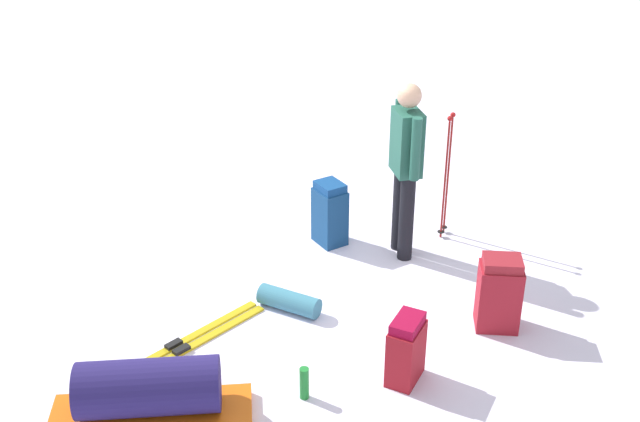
{
  "coord_description": "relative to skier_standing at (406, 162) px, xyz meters",
  "views": [
    {
      "loc": [
        4.67,
        3.97,
        3.86
      ],
      "look_at": [
        0.0,
        0.0,
        0.7
      ],
      "focal_mm": 44.33,
      "sensor_mm": 36.0,
      "label": 1
    }
  ],
  "objects": [
    {
      "name": "thermos_bottle",
      "position": [
        2.18,
        0.68,
        -0.82
      ],
      "size": [
        0.07,
        0.07,
        0.26
      ],
      "primitive_type": "cylinder",
      "color": "#1A7829",
      "rests_on": "ground_plane"
    },
    {
      "name": "sleeping_mat_rolled",
      "position": [
        1.42,
        -0.17,
        -0.86
      ],
      "size": [
        0.3,
        0.58,
        0.18
      ],
      "primitive_type": "cylinder",
      "rotation": [
        0.0,
        1.57,
        4.93
      ],
      "color": "teal",
      "rests_on": "ground_plane"
    },
    {
      "name": "gear_sled",
      "position": [
        3.06,
        0.02,
        -0.73
      ],
      "size": [
        1.31,
        1.3,
        0.49
      ],
      "color": "orange",
      "rests_on": "ground_plane"
    },
    {
      "name": "ground_plane",
      "position": [
        0.88,
        -0.29,
        -0.95
      ],
      "size": [
        80.0,
        80.0,
        0.0
      ],
      "primitive_type": "plane",
      "color": "white"
    },
    {
      "name": "backpack_bright",
      "position": [
        1.53,
        1.11,
        -0.69
      ],
      "size": [
        0.37,
        0.28,
        0.55
      ],
      "color": "maroon",
      "rests_on": "ground_plane"
    },
    {
      "name": "skier_standing",
      "position": [
        0.0,
        0.0,
        0.0
      ],
      "size": [
        0.38,
        0.47,
        1.7
      ],
      "color": "black",
      "rests_on": "ground_plane"
    },
    {
      "name": "ski_poles_planted_near",
      "position": [
        -0.56,
        0.11,
        -0.24
      ],
      "size": [
        0.17,
        0.1,
        1.29
      ],
      "color": "maroon",
      "rests_on": "ground_plane"
    },
    {
      "name": "ski_pair_near",
      "position": [
        2.42,
        -0.46,
        -0.94
      ],
      "size": [
        1.71,
        0.27,
        0.05
      ],
      "color": "gold",
      "rests_on": "ground_plane"
    },
    {
      "name": "backpack_small_spare",
      "position": [
        0.48,
        1.3,
        -0.64
      ],
      "size": [
        0.42,
        0.44,
        0.65
      ],
      "color": "maroon",
      "rests_on": "ground_plane"
    },
    {
      "name": "backpack_large_dark",
      "position": [
        0.29,
        -0.66,
        -0.64
      ],
      "size": [
        0.33,
        0.36,
        0.65
      ],
      "color": "navy",
      "rests_on": "ground_plane"
    }
  ]
}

